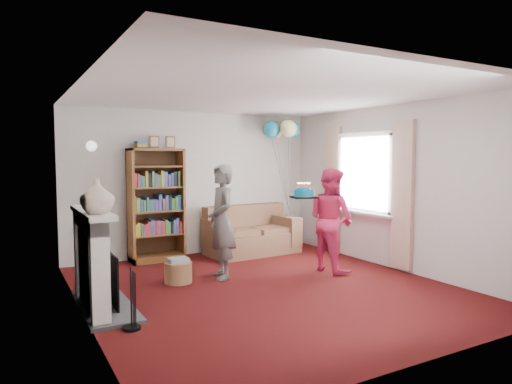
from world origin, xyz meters
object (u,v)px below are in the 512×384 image
sofa (250,235)px  birthday_cake (304,193)px  person_magenta (331,220)px  bookcase (156,206)px  person_striped (221,221)px

sofa → birthday_cake: 1.90m
sofa → person_magenta: size_ratio=1.03×
bookcase → person_magenta: (2.08, -1.96, -0.14)m
person_striped → bookcase: bearing=-155.0°
bookcase → person_magenta: 2.87m
sofa → person_striped: size_ratio=0.99×
person_striped → sofa: bearing=145.6°
sofa → birthday_cake: birthday_cake is taller
bookcase → person_striped: bearing=-72.6°
sofa → person_magenta: 1.84m
person_magenta → birthday_cake: (-0.47, 0.04, 0.41)m
bookcase → birthday_cake: (1.61, -1.93, 0.28)m
sofa → person_striped: person_striped is taller
person_magenta → person_striped: bearing=68.6°
person_striped → birthday_cake: size_ratio=4.73×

